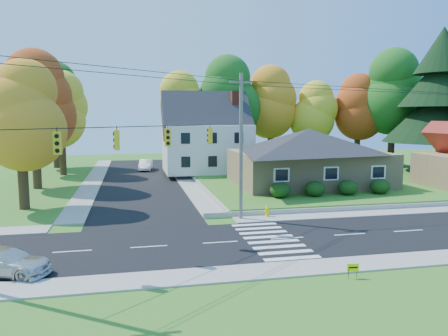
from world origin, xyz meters
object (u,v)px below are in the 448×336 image
Objects in this scene: ranch_house at (308,156)px; silver_sedan at (5,262)px; white_car at (146,165)px; fire_hydrant at (267,212)px.

ranch_house is 3.46× the size of silver_sedan.
white_car is (7.45, 37.26, 0.10)m from silver_sedan.
white_car reaches higher than fire_hydrant.
white_car is at bearing 129.48° from ranch_house.
fire_hydrant is at bearing -40.13° from silver_sedan.
ranch_house is at bearing -29.27° from silver_sedan.
silver_sedan is at bearing -150.70° from fire_hydrant.
silver_sedan reaches higher than fire_hydrant.
white_car is (-15.06, 18.28, -2.53)m from ranch_house.
silver_sedan is 0.97× the size of white_car.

